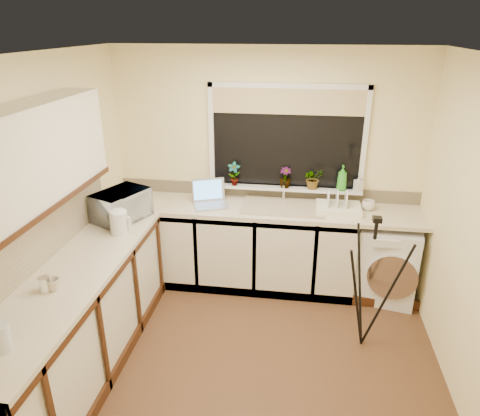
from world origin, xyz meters
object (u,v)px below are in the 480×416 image
object	(u,v)px
dish_rack	(338,209)
plant_c	(285,178)
microwave	(121,205)
cup_left	(53,285)
plant_d	(313,178)
soap_bottle_green	(342,178)
plant_a	(234,174)
cup_back	(368,205)
laptop	(210,198)
glass_jug	(0,338)
tripod	(369,284)
washing_machine	(388,261)
steel_jar	(44,284)
soap_bottle_clear	(359,183)
kettle	(119,223)

from	to	relation	value
dish_rack	plant_c	bearing A→B (deg)	158.16
microwave	cup_left	size ratio (longest dim) A/B	5.25
plant_d	soap_bottle_green	xyz separation A→B (m)	(0.29, -0.01, 0.02)
plant_a	plant_d	world-z (taller)	plant_a
microwave	cup_back	xyz separation A→B (m)	(2.36, 0.57, -0.09)
laptop	glass_jug	size ratio (longest dim) A/B	2.49
dish_rack	tripod	xyz separation A→B (m)	(0.23, -0.86, -0.32)
glass_jug	dish_rack	bearing A→B (deg)	48.95
washing_machine	steel_jar	xyz separation A→B (m)	(-2.65, -1.70, 0.55)
plant_d	cup_back	size ratio (longest dim) A/B	1.76
soap_bottle_green	soap_bottle_clear	size ratio (longest dim) A/B	1.54
tripod	soap_bottle_clear	xyz separation A→B (m)	(-0.03, 1.07, 0.52)
laptop	dish_rack	size ratio (longest dim) A/B	0.96
cup_left	dish_rack	bearing A→B (deg)	39.83
kettle	plant_c	bearing A→B (deg)	35.45
plant_c	steel_jar	bearing A→B (deg)	-128.71
dish_rack	tripod	size ratio (longest dim) A/B	0.35
laptop	plant_c	world-z (taller)	plant_c
steel_jar	soap_bottle_clear	world-z (taller)	soap_bottle_clear
laptop	plant_a	size ratio (longest dim) A/B	1.65
tripod	washing_machine	bearing A→B (deg)	80.86
steel_jar	soap_bottle_green	world-z (taller)	soap_bottle_green
cup_back	washing_machine	bearing A→B (deg)	-27.13
steel_jar	plant_d	xyz separation A→B (m)	(1.86, 1.96, 0.21)
plant_a	laptop	bearing A→B (deg)	-139.65
cup_left	steel_jar	bearing A→B (deg)	-163.18
kettle	dish_rack	world-z (taller)	kettle
laptop	plant_d	bearing A→B (deg)	-9.22
laptop	soap_bottle_green	size ratio (longest dim) A/B	1.59
washing_machine	tripod	distance (m)	0.91
plant_a	cup_back	xyz separation A→B (m)	(1.38, -0.12, -0.23)
steel_jar	soap_bottle_green	xyz separation A→B (m)	(2.15, 1.96, 0.23)
plant_d	cup_back	distance (m)	0.61
kettle	plant_d	size ratio (longest dim) A/B	0.93
glass_jug	microwave	distance (m)	1.85
tripod	microwave	size ratio (longest dim) A/B	2.43
cup_back	kettle	bearing A→B (deg)	-158.93
washing_machine	plant_a	world-z (taller)	plant_a
washing_machine	soap_bottle_clear	xyz separation A→B (m)	(-0.34, 0.24, 0.73)
dish_rack	cup_left	world-z (taller)	cup_left
kettle	cup_left	world-z (taller)	kettle
tripod	steel_jar	distance (m)	2.52
kettle	soap_bottle_green	size ratio (longest dim) A/B	0.79
plant_c	microwave	bearing A→B (deg)	-155.08
glass_jug	microwave	xyz separation A→B (m)	(-0.03, 1.85, 0.06)
kettle	plant_a	distance (m)	1.33
laptop	kettle	bearing A→B (deg)	-150.19
plant_d	cup_left	world-z (taller)	plant_d
washing_machine	microwave	bearing A→B (deg)	-159.28
plant_a	soap_bottle_green	size ratio (longest dim) A/B	0.96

